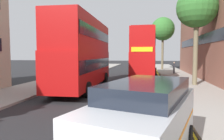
{
  "coord_description": "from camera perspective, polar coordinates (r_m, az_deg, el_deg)",
  "views": [
    {
      "loc": [
        2.76,
        -2.42,
        2.83
      ],
      "look_at": [
        0.5,
        11.0,
        1.8
      ],
      "focal_mm": 33.54,
      "sensor_mm": 36.0,
      "label": 1
    }
  ],
  "objects": [
    {
      "name": "kerb_line_outer",
      "position": [
        16.74,
        15.12,
        -5.55
      ],
      "size": [
        0.1,
        56.0,
        0.01
      ],
      "primitive_type": "cube",
      "color": "yellow",
      "rests_on": "ground"
    },
    {
      "name": "kerb_line_inner",
      "position": [
        16.72,
        14.57,
        -5.54
      ],
      "size": [
        0.1,
        56.0,
        0.01
      ],
      "primitive_type": "cube",
      "color": "yellow",
      "rests_on": "ground"
    },
    {
      "name": "street_tree_mid",
      "position": [
        38.58,
        13.7,
        10.76
      ],
      "size": [
        4.08,
        4.08,
        9.19
      ],
      "color": "#6B6047",
      "rests_on": "sidewalk_right"
    },
    {
      "name": "double_decker_bus_away",
      "position": [
        17.2,
        -7.87,
        4.95
      ],
      "size": [
        2.99,
        10.86,
        5.64
      ],
      "color": "#B20F0F",
      "rests_on": "ground"
    },
    {
      "name": "street_tree_near",
      "position": [
        20.12,
        22.1,
        15.28
      ],
      "size": [
        3.46,
        3.46,
        8.44
      ],
      "color": "#6B6047",
      "rests_on": "sidewalk_right"
    },
    {
      "name": "sidewalk_right",
      "position": [
        18.99,
        20.88,
        -4.32
      ],
      "size": [
        4.0,
        80.0,
        0.14
      ],
      "primitive_type": "cube",
      "color": "#9E9991",
      "rests_on": "ground"
    },
    {
      "name": "sidewalk_left",
      "position": [
        20.8,
        -17.0,
        -3.49
      ],
      "size": [
        4.0,
        80.0,
        0.14
      ],
      "primitive_type": "cube",
      "color": "#9E9991",
      "rests_on": "ground"
    },
    {
      "name": "taxi_minivan",
      "position": [
        5.55,
        8.67,
        -14.18
      ],
      "size": [
        3.2,
        5.15,
        2.12
      ],
      "color": "silver",
      "rests_on": "ground"
    },
    {
      "name": "pedestrian_far",
      "position": [
        30.47,
        16.55,
        0.67
      ],
      "size": [
        0.34,
        0.22,
        1.62
      ],
      "color": "#2D2D38",
      "rests_on": "sidewalk_right"
    },
    {
      "name": "double_decker_bus_oncoming",
      "position": [
        25.31,
        8.93,
        4.72
      ],
      "size": [
        3.1,
        10.89,
        5.64
      ],
      "color": "#B20F0F",
      "rests_on": "ground"
    }
  ]
}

